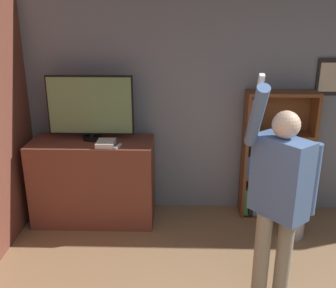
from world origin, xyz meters
name	(u,v)px	position (x,y,z in m)	size (l,w,h in m)	color
wall_back	(237,101)	(0.00, 3.19, 1.35)	(6.87, 0.09, 2.70)	gray
tv_ledge	(94,181)	(-1.65, 2.81, 0.49)	(1.38, 0.58, 0.98)	brown
television	(90,107)	(-1.65, 2.89, 1.35)	(0.95, 0.22, 0.72)	black
game_console	(106,143)	(-1.45, 2.67, 1.00)	(0.19, 0.23, 0.05)	white
remote_loose	(118,146)	(-1.32, 2.62, 0.99)	(0.07, 0.14, 0.02)	white
bookshelf	(269,160)	(0.40, 3.01, 0.69)	(0.79, 0.28, 1.51)	brown
person	(279,194)	(0.11, 1.46, 1.02)	(0.58, 0.56, 1.99)	gray
waste_bin	(293,220)	(0.59, 2.52, 0.18)	(0.26, 0.26, 0.37)	#B7B7BC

